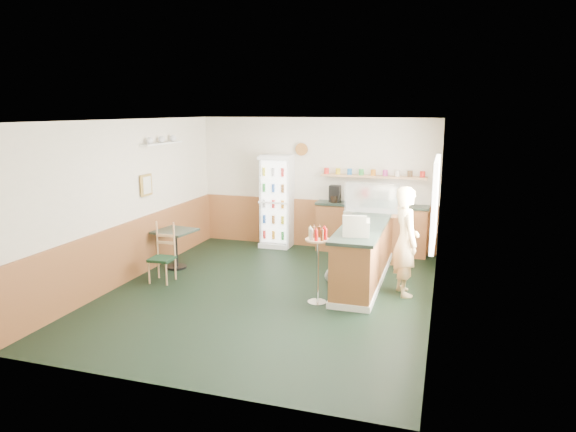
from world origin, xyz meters
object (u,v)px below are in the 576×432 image
at_px(display_case, 373,199).
at_px(cash_register, 356,227).
at_px(condiment_stand, 318,253).
at_px(shopkeeper, 406,241).
at_px(drinks_fridge, 277,201).
at_px(cafe_chair, 164,251).
at_px(cafe_table, 175,241).

height_order(display_case, cash_register, display_case).
xyz_separation_m(cash_register, condiment_stand, (-0.51, -0.36, -0.35)).
xyz_separation_m(shopkeeper, condiment_stand, (-1.21, -0.78, -0.08)).
relative_size(drinks_fridge, shopkeeper, 1.13).
bearing_deg(cafe_chair, display_case, 26.12).
xyz_separation_m(cafe_table, cafe_chair, (0.16, -0.67, 0.02)).
bearing_deg(drinks_fridge, display_case, -23.70).
bearing_deg(cafe_chair, condiment_stand, -7.76).
relative_size(drinks_fridge, display_case, 2.03).
distance_m(drinks_fridge, cash_register, 3.36).
relative_size(cafe_table, cafe_chair, 0.73).
bearing_deg(drinks_fridge, cafe_chair, -112.25).
distance_m(display_case, condiment_stand, 2.14).
height_order(condiment_stand, cafe_table, condiment_stand).
height_order(display_case, shopkeeper, shopkeeper).
relative_size(display_case, cash_register, 2.33).
bearing_deg(cafe_table, cash_register, -9.48).
height_order(cash_register, cafe_table, cash_register).
bearing_deg(display_case, condiment_stand, -104.07).
distance_m(shopkeeper, condiment_stand, 1.44).
relative_size(display_case, cafe_chair, 0.95).
distance_m(cash_register, cafe_table, 3.50).
relative_size(shopkeeper, cafe_table, 2.33).
xyz_separation_m(drinks_fridge, cafe_chair, (-1.11, -2.70, -0.45)).
height_order(display_case, cafe_chair, display_case).
height_order(condiment_stand, cafe_chair, condiment_stand).
relative_size(drinks_fridge, cafe_table, 2.64).
bearing_deg(display_case, cafe_table, -162.17).
bearing_deg(cafe_table, display_case, 17.83).
xyz_separation_m(cash_register, shopkeeper, (0.70, 0.42, -0.27)).
height_order(shopkeeper, condiment_stand, shopkeeper).
bearing_deg(display_case, cafe_chair, -151.38).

